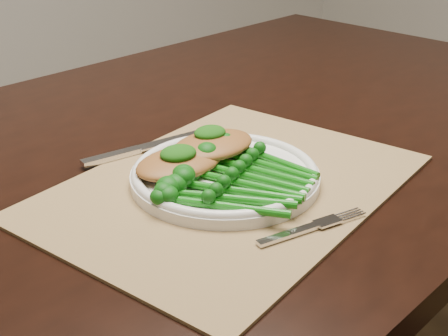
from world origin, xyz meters
TOP-DOWN VIEW (x-y plane):
  - dining_table at (-0.15, 0.10)m, footprint 1.73×1.16m
  - placemat at (-0.23, -0.07)m, footprint 0.57×0.49m
  - dinner_plate at (-0.23, -0.06)m, footprint 0.25×0.25m
  - knife at (-0.27, 0.09)m, footprint 0.22×0.02m
  - fork at (-0.21, -0.22)m, footprint 0.15×0.03m
  - chicken_fillet_left at (-0.28, -0.03)m, footprint 0.13×0.10m
  - chicken_fillet_right at (-0.22, -0.02)m, footprint 0.13×0.09m
  - pesto_dollop_left at (-0.28, -0.03)m, footprint 0.05×0.04m
  - pesto_dollop_right at (-0.21, -0.01)m, footprint 0.05×0.04m
  - broccolini_bundle at (-0.23, -0.11)m, footprint 0.24×0.24m

SIDE VIEW (x-z plane):
  - dining_table at x=-0.15m, z-range 0.00..0.75m
  - placemat at x=-0.23m, z-range 0.75..0.75m
  - fork at x=-0.21m, z-range 0.76..0.76m
  - knife at x=-0.27m, z-range 0.76..0.76m
  - dinner_plate at x=-0.23m, z-range 0.75..0.78m
  - broccolini_bundle at x=-0.23m, z-range 0.76..0.79m
  - chicken_fillet_left at x=-0.28m, z-range 0.77..0.79m
  - chicken_fillet_right at x=-0.22m, z-range 0.78..0.80m
  - pesto_dollop_left at x=-0.28m, z-range 0.79..0.81m
  - pesto_dollop_right at x=-0.21m, z-range 0.79..0.81m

